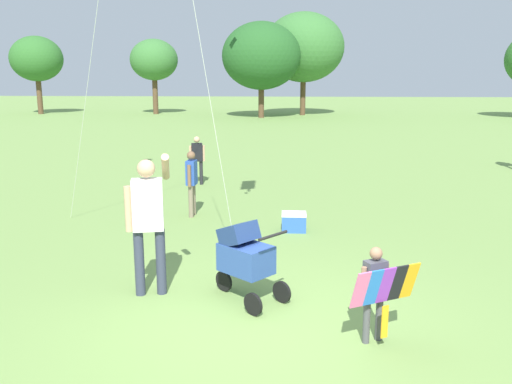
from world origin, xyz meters
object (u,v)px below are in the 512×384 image
Objects in this scene: person_adult_flyer at (148,215)px; cooler_box at (294,222)px; person_kid_running at (197,156)px; stroller at (245,255)px; person_sitting_far at (192,178)px; child_with_butterfly_kite at (377,287)px.

person_adult_flyer is 3.68m from cooler_box.
person_kid_running is 2.80× the size of cooler_box.
stroller reaches higher than cooler_box.
person_adult_flyer is at bearing 174.92° from stroller.
cooler_box is (0.65, 3.13, -0.43)m from stroller.
person_adult_flyer is at bearing -87.89° from person_sitting_far.
person_kid_running is at bearing 111.68° from child_with_butterfly_kite.
cooler_box is at bearing 57.75° from person_adult_flyer.
person_sitting_far is at bearing -82.53° from person_kid_running.
person_kid_running is at bearing 97.47° from person_sitting_far.
person_kid_running is 4.81m from cooler_box.
person_adult_flyer is 1.41× the size of person_sitting_far.
person_sitting_far is 1.06× the size of person_kid_running.
stroller is at bearing 144.55° from child_with_butterfly_kite.
child_with_butterfly_kite is 1.04× the size of stroller.
cooler_box is (1.90, 3.01, -0.91)m from person_adult_flyer.
stroller is 3.22m from cooler_box.
child_with_butterfly_kite is 2.39× the size of cooler_box.
person_adult_flyer is (-2.73, 1.17, 0.44)m from child_with_butterfly_kite.
person_kid_running is at bearing 94.48° from person_adult_flyer.
person_kid_running is (-3.29, 8.27, 0.10)m from child_with_butterfly_kite.
cooler_box is (-0.83, 4.18, -0.47)m from child_with_butterfly_kite.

